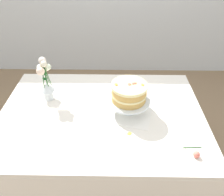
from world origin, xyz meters
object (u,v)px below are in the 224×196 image
at_px(fallen_rose, 196,154).
at_px(flower_vase, 46,81).
at_px(dining_table, 101,124).
at_px(cake_stand, 128,101).
at_px(layer_cake, 129,92).

bearing_deg(fallen_rose, flower_vase, 151.40).
bearing_deg(fallen_rose, dining_table, 147.97).
relative_size(flower_vase, fallen_rose, 3.07).
relative_size(dining_table, cake_stand, 4.83).
relative_size(cake_stand, fallen_rose, 2.68).
distance_m(layer_cake, fallen_rose, 0.55).
relative_size(cake_stand, layer_cake, 1.22).
distance_m(dining_table, flower_vase, 0.50).
distance_m(cake_stand, layer_cake, 0.08).
relative_size(cake_stand, flower_vase, 0.87).
height_order(flower_vase, fallen_rose, flower_vase).
xyz_separation_m(layer_cake, fallen_rose, (0.36, -0.38, -0.14)).
distance_m(layer_cake, flower_vase, 0.59).
bearing_deg(layer_cake, flower_vase, 167.42).
xyz_separation_m(dining_table, fallen_rose, (0.55, -0.34, 0.11)).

